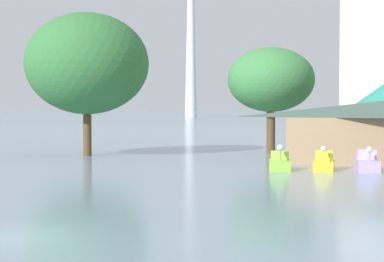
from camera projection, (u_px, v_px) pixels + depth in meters
The scene contains 6 objects.
ground_plane at pixel (21, 237), 22.50m from camera, with size 2000.00×2000.00×0.00m, color gray.
pedal_boat_lime at pixel (280, 162), 46.10m from camera, with size 1.72×2.45×1.81m.
pedal_boat_yellow at pixel (324, 162), 46.14m from camera, with size 1.38×2.52×1.72m.
pedal_boat_lavender at pixel (367, 162), 45.75m from camera, with size 1.76×3.09×1.71m.
shoreline_tree_tall_left at pixel (87, 64), 59.65m from camera, with size 10.82×10.82×12.51m.
shoreline_tree_mid at pixel (271, 80), 62.60m from camera, with size 7.98×7.98×9.75m.
Camera 1 is at (11.01, -20.26, 4.28)m, focal length 63.99 mm.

